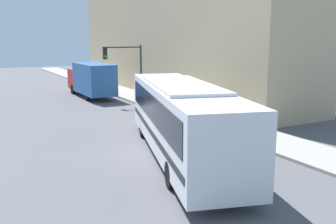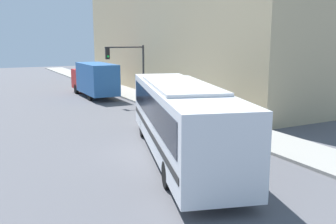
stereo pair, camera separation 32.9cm
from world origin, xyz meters
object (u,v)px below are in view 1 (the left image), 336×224
(parking_meter, at_px, (156,95))
(pedestrian_near_corner, at_px, (157,91))
(city_bus, at_px, (181,115))
(traffic_light_pole, at_px, (127,63))
(delivery_truck, at_px, (91,79))
(fire_hydrant, at_px, (203,116))

(parking_meter, height_order, pedestrian_near_corner, pedestrian_near_corner)
(city_bus, xyz_separation_m, traffic_light_pole, (3.32, 14.11, 1.40))
(delivery_truck, height_order, fire_hydrant, delivery_truck)
(fire_hydrant, bearing_deg, delivery_truck, 100.23)
(fire_hydrant, height_order, parking_meter, parking_meter)
(delivery_truck, xyz_separation_m, fire_hydrant, (2.55, -14.11, -1.14))
(pedestrian_near_corner, bearing_deg, parking_meter, -120.45)
(traffic_light_pole, height_order, parking_meter, traffic_light_pole)
(city_bus, relative_size, traffic_light_pole, 2.74)
(parking_meter, bearing_deg, city_bus, -111.51)
(fire_hydrant, distance_m, traffic_light_pole, 9.72)
(traffic_light_pole, xyz_separation_m, pedestrian_near_corner, (1.94, -1.50, -2.21))
(city_bus, height_order, fire_hydrant, city_bus)
(traffic_light_pole, height_order, pedestrian_near_corner, traffic_light_pole)
(fire_hydrant, distance_m, pedestrian_near_corner, 7.82)
(city_bus, bearing_deg, pedestrian_near_corner, 84.26)
(pedestrian_near_corner, bearing_deg, city_bus, -112.63)
(fire_hydrant, bearing_deg, parking_meter, 90.00)
(pedestrian_near_corner, bearing_deg, traffic_light_pole, 142.20)
(city_bus, relative_size, delivery_truck, 1.56)
(fire_hydrant, xyz_separation_m, pedestrian_near_corner, (0.87, 7.76, 0.55))
(delivery_truck, distance_m, pedestrian_near_corner, 7.23)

